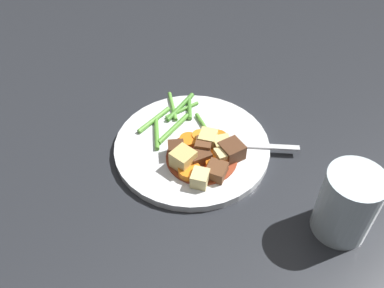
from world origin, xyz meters
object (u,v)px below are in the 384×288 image
object	(u,v)px
carrot_slice_6	(217,139)
carrot_slice_4	(216,164)
water_glass	(347,204)
meat_chunk_3	(203,147)
potato_chunk_4	(183,160)
potato_chunk_3	(223,156)
potato_chunk_0	(222,145)
fork	(243,145)
meat_chunk_1	(200,158)
carrot_slice_0	(190,139)
meat_chunk_4	(216,171)
potato_chunk_2	(208,140)
carrot_slice_2	(189,171)
carrot_slice_5	(202,138)
potato_chunk_1	(200,178)
meat_chunk_0	(232,151)
carrot_slice_3	(216,153)
dinner_plate	(192,147)
carrot_slice_1	(211,158)
meat_chunk_2	(175,149)

from	to	relation	value
carrot_slice_6	carrot_slice_4	bearing A→B (deg)	-48.13
water_glass	meat_chunk_3	bearing A→B (deg)	-168.88
meat_chunk_3	potato_chunk_4	bearing A→B (deg)	-90.41
potato_chunk_3	potato_chunk_0	bearing A→B (deg)	137.62
fork	meat_chunk_1	bearing A→B (deg)	-107.41
carrot_slice_0	meat_chunk_4	distance (m)	0.09
potato_chunk_3	water_glass	bearing A→B (deg)	10.21
meat_chunk_4	fork	distance (m)	0.08
potato_chunk_0	fork	size ratio (longest dim) A/B	0.19
potato_chunk_2	fork	distance (m)	0.06
carrot_slice_2	meat_chunk_4	distance (m)	0.04
carrot_slice_5	meat_chunk_1	distance (m)	0.05
potato_chunk_3	carrot_slice_0	bearing A→B (deg)	-175.61
carrot_slice_0	carrot_slice_5	distance (m)	0.02
potato_chunk_0	potato_chunk_1	bearing A→B (deg)	-71.79
carrot_slice_0	potato_chunk_1	xyz separation A→B (m)	(0.08, -0.05, 0.01)
carrot_slice_6	water_glass	xyz separation A→B (m)	(0.23, 0.01, 0.03)
meat_chunk_0	meat_chunk_4	world-z (taller)	meat_chunk_0
carrot_slice_0	carrot_slice_6	bearing A→B (deg)	42.84
potato_chunk_3	potato_chunk_4	distance (m)	0.06
potato_chunk_4	meat_chunk_1	world-z (taller)	potato_chunk_4
carrot_slice_3	water_glass	world-z (taller)	water_glass
water_glass	potato_chunk_0	bearing A→B (deg)	-174.74
carrot_slice_0	potato_chunk_4	bearing A→B (deg)	-54.57
dinner_plate	fork	distance (m)	0.09
potato_chunk_2	potato_chunk_3	distance (m)	0.04
carrot_slice_1	meat_chunk_4	xyz separation A→B (m)	(0.03, -0.02, 0.00)
meat_chunk_1	meat_chunk_3	bearing A→B (deg)	120.47
potato_chunk_2	water_glass	bearing A→B (deg)	6.85
carrot_slice_4	potato_chunk_4	world-z (taller)	potato_chunk_4
carrot_slice_3	carrot_slice_4	distance (m)	0.02
dinner_plate	carrot_slice_6	size ratio (longest dim) A/B	7.78
carrot_slice_6	water_glass	bearing A→B (deg)	2.35
potato_chunk_2	fork	size ratio (longest dim) A/B	0.22
fork	potato_chunk_3	bearing A→B (deg)	-90.44
dinner_plate	potato_chunk_1	distance (m)	0.09
potato_chunk_0	meat_chunk_2	xyz separation A→B (m)	(-0.05, -0.06, -0.00)
potato_chunk_1	potato_chunk_4	distance (m)	0.04
potato_chunk_0	water_glass	xyz separation A→B (m)	(0.21, 0.02, 0.03)
carrot_slice_5	potato_chunk_2	bearing A→B (deg)	-9.07
dinner_plate	meat_chunk_2	distance (m)	0.04
carrot_slice_6	carrot_slice_1	bearing A→B (deg)	-59.78
carrot_slice_5	potato_chunk_2	size ratio (longest dim) A/B	0.88
carrot_slice_4	meat_chunk_2	bearing A→B (deg)	-157.05
potato_chunk_1	potato_chunk_0	bearing A→B (deg)	108.21
carrot_slice_4	potato_chunk_2	world-z (taller)	potato_chunk_2
carrot_slice_3	potato_chunk_3	bearing A→B (deg)	-1.91
potato_chunk_4	carrot_slice_2	bearing A→B (deg)	-13.87
meat_chunk_3	water_glass	world-z (taller)	water_glass
carrot_slice_6	meat_chunk_2	size ratio (longest dim) A/B	1.31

